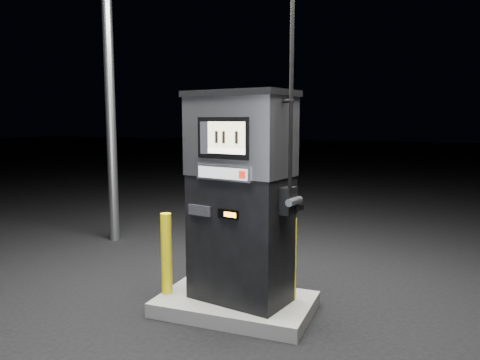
% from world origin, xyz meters
% --- Properties ---
extents(ground, '(80.00, 80.00, 0.00)m').
position_xyz_m(ground, '(0.00, 0.00, 0.00)').
color(ground, black).
rests_on(ground, ground).
extents(pump_island, '(1.60, 1.00, 0.15)m').
position_xyz_m(pump_island, '(0.00, 0.00, 0.07)').
color(pump_island, '#63635F').
rests_on(pump_island, ground).
extents(fuel_dispenser, '(1.24, 0.84, 4.46)m').
position_xyz_m(fuel_dispenser, '(0.06, -0.02, 1.25)').
color(fuel_dispenser, black).
rests_on(fuel_dispenser, pump_island).
extents(bollard_left, '(0.15, 0.15, 0.88)m').
position_xyz_m(bollard_left, '(-0.74, -0.15, 0.59)').
color(bollard_left, yellow).
rests_on(bollard_left, pump_island).
extents(bollard_right, '(0.12, 0.12, 0.86)m').
position_xyz_m(bollard_right, '(0.55, 0.17, 0.58)').
color(bollard_right, yellow).
rests_on(bollard_right, pump_island).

